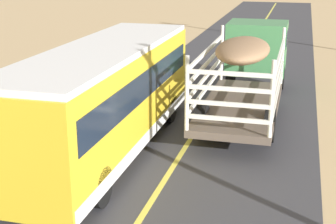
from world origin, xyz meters
The scene contains 2 objects.
livestock_truck centered at (1.37, 16.59, 1.79)m, with size 2.53×9.70×3.02m.
bus centered at (-2.21, 9.94, 1.75)m, with size 2.54×10.00×3.21m.
Camera 1 is at (3.20, -3.27, 5.78)m, focal length 53.80 mm.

